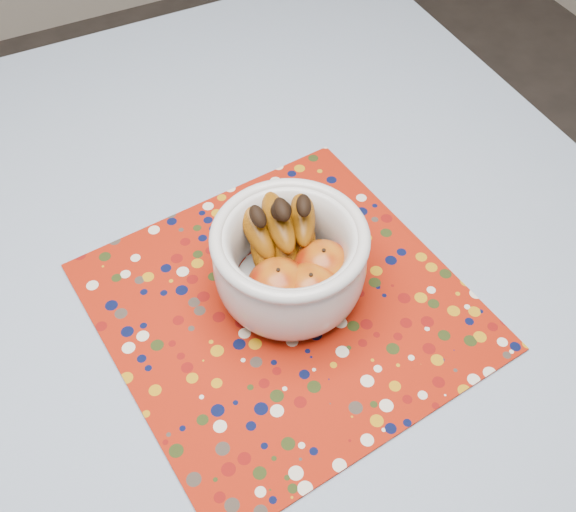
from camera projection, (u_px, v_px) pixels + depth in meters
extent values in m
plane|color=#2D2826|center=(236.00, 482.00, 1.53)|extent=(4.00, 4.00, 0.00)
cube|color=brown|center=(206.00, 295.00, 0.96)|extent=(1.20, 1.20, 0.04)
cylinder|color=brown|center=(337.00, 152.00, 1.70)|extent=(0.06, 0.06, 0.71)
cylinder|color=brown|center=(547.00, 406.00, 1.41)|extent=(0.04, 0.04, 0.43)
cylinder|color=brown|center=(495.00, 278.00, 1.62)|extent=(0.04, 0.04, 0.43)
cube|color=slate|center=(204.00, 284.00, 0.94)|extent=(1.32, 1.32, 0.01)
cube|color=maroon|center=(284.00, 306.00, 0.91)|extent=(0.50, 0.50, 0.00)
cylinder|color=silver|center=(290.00, 289.00, 0.92)|extent=(0.10, 0.10, 0.01)
cylinder|color=silver|center=(290.00, 284.00, 0.91)|extent=(0.15, 0.15, 0.01)
torus|color=silver|center=(290.00, 237.00, 0.83)|extent=(0.20, 0.20, 0.02)
ellipsoid|color=maroon|center=(279.00, 288.00, 0.85)|extent=(0.08, 0.08, 0.07)
ellipsoid|color=maroon|center=(323.00, 268.00, 0.87)|extent=(0.08, 0.08, 0.07)
ellipsoid|color=maroon|center=(310.00, 293.00, 0.85)|extent=(0.08, 0.08, 0.07)
sphere|color=black|center=(281.00, 211.00, 0.84)|extent=(0.03, 0.03, 0.03)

